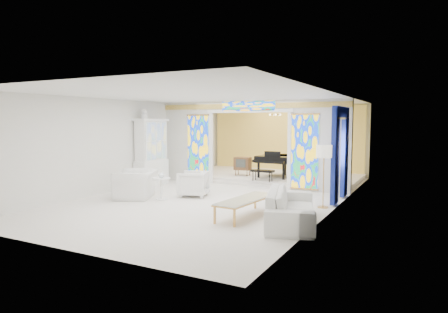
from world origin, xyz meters
The scene contains 24 objects.
floor centered at (0.00, 0.00, 0.00)m, with size 12.00×12.00×0.00m, color white.
ceiling centered at (0.00, 0.00, 3.00)m, with size 7.00×12.00×0.02m, color silver.
wall_back centered at (0.00, 6.00, 1.50)m, with size 7.00×0.02×3.00m, color silver.
wall_front centered at (0.00, -6.00, 1.50)m, with size 7.00×0.02×3.00m, color silver.
wall_left centered at (-3.50, 0.00, 1.50)m, with size 0.02×12.00×3.00m, color silver.
wall_right centered at (3.50, 0.00, 1.50)m, with size 0.02×12.00×3.00m, color silver.
partition_wall centered at (0.00, 2.00, 1.65)m, with size 7.00×0.22×3.00m.
stained_glass_left centered at (-2.03, 1.89, 1.30)m, with size 0.90×0.04×2.40m, color gold.
stained_glass_right centered at (2.03, 1.89, 1.30)m, with size 0.90×0.04×2.40m, color gold.
stained_glass_transom centered at (0.00, 1.89, 2.82)m, with size 2.00×0.04×0.34m, color gold.
alcove_platform centered at (0.00, 4.10, 0.09)m, with size 6.80×3.80×0.18m, color white.
gold_curtain_back centered at (0.00, 5.88, 1.50)m, with size 6.70×0.10×2.90m, color gold.
chandelier centered at (0.20, 4.00, 2.55)m, with size 0.48×0.48×0.30m, color #BA8741.
blue_drapes centered at (3.40, 0.70, 1.58)m, with size 0.14×1.85×2.65m.
china_cabinet centered at (-3.22, 0.60, 1.17)m, with size 0.56×1.46×2.72m.
armchair_left centered at (-2.10, -1.58, 0.41)m, with size 1.27×1.11×0.82m, color white.
armchair_right centered at (-0.71, -0.59, 0.39)m, with size 0.83×0.85×0.78m, color white.
sofa centered at (2.95, -2.32, 0.38)m, with size 2.58×1.01×0.75m, color silver.
side_table centered at (-1.26, -1.47, 0.43)m, with size 0.69×0.69×0.65m.
vase centered at (-1.26, -1.47, 0.75)m, with size 0.18×0.18×0.19m, color silver.
coffee_table centered at (1.81, -2.26, 0.41)m, with size 0.81×2.07×0.45m.
floor_lamp centered at (3.19, -0.36, 1.42)m, with size 0.50×0.50×1.67m.
grand_piano centered at (0.62, 3.63, 0.86)m, with size 1.67×2.53×1.00m.
tv_console centered at (-0.84, 3.25, 0.64)m, with size 0.64×0.46×0.71m.
Camera 1 is at (5.69, -10.84, 2.28)m, focal length 32.00 mm.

